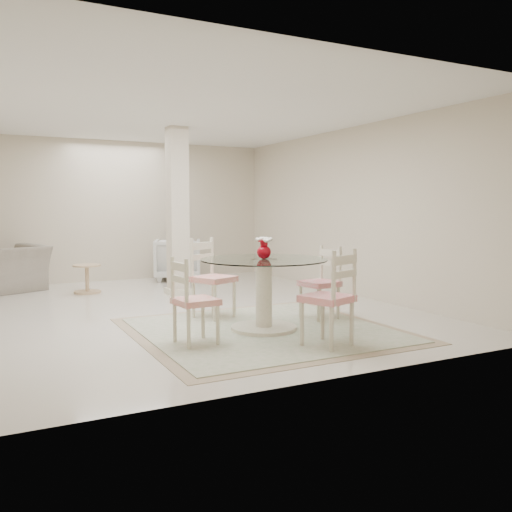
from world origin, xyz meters
name	(u,v)px	position (x,y,z in m)	size (l,w,h in m)	color
ground	(175,310)	(0.00, 0.00, 0.00)	(7.00, 7.00, 0.00)	silver
room_shell	(173,175)	(0.00, 0.00, 1.86)	(6.02, 7.02, 2.71)	beige
column	(178,212)	(0.50, 1.30, 1.35)	(0.30, 0.30, 2.70)	beige
area_rug	(264,330)	(0.51, -1.69, 0.01)	(2.90, 2.90, 0.02)	tan
dining_table	(264,294)	(0.51, -1.69, 0.42)	(1.44, 1.44, 0.83)	beige
red_vase	(264,248)	(0.51, -1.69, 0.96)	(0.19, 0.18, 0.25)	#9E0411
dining_chair_east	(323,277)	(1.50, -1.44, 0.54)	(0.47, 0.47, 1.02)	beige
dining_chair_north	(210,272)	(0.24, -0.70, 0.59)	(0.60, 0.60, 1.13)	#EFE4C4
dining_chair_west	(190,295)	(-0.47, -1.93, 0.53)	(0.44, 0.44, 1.01)	beige
dining_chair_south	(333,291)	(0.78, -2.67, 0.58)	(0.57, 0.57, 1.10)	beige
recliner_taupe	(5,269)	(-2.02, 2.86, 0.39)	(1.20, 1.05, 0.78)	gray
armchair_white	(178,259)	(1.06, 2.98, 0.41)	(0.87, 0.89, 0.81)	white
side_table	(87,280)	(-0.82, 2.09, 0.22)	(0.46, 0.46, 0.48)	tan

